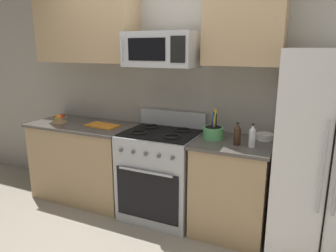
# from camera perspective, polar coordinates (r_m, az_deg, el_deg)

# --- Properties ---
(ground_plane) EXTENTS (16.00, 16.00, 0.00)m
(ground_plane) POSITION_cam_1_polar(r_m,az_deg,el_deg) (3.01, -7.42, -21.66)
(ground_plane) COLOR gray
(wall_back) EXTENTS (8.00, 0.10, 2.60)m
(wall_back) POSITION_cam_1_polar(r_m,az_deg,el_deg) (3.44, 1.55, 6.49)
(wall_back) COLOR #9E998E
(wall_back) RESTS_ON ground
(counter_left) EXTENTS (1.23, 0.64, 0.91)m
(counter_left) POSITION_cam_1_polar(r_m,az_deg,el_deg) (3.84, -14.96, -6.20)
(counter_left) COLOR tan
(counter_left) RESTS_ON ground
(range_oven) EXTENTS (0.76, 0.68, 1.09)m
(range_oven) POSITION_cam_1_polar(r_m,az_deg,el_deg) (3.31, -1.22, -8.66)
(range_oven) COLOR #B2B5BA
(range_oven) RESTS_ON ground
(counter_right) EXTENTS (0.71, 0.64, 0.91)m
(counter_right) POSITION_cam_1_polar(r_m,az_deg,el_deg) (3.09, 11.57, -11.00)
(counter_right) COLOR tan
(counter_right) RESTS_ON ground
(refrigerator) EXTENTS (0.81, 0.75, 1.75)m
(refrigerator) POSITION_cam_1_polar(r_m,az_deg,el_deg) (2.87, 27.29, -5.27)
(refrigerator) COLOR silver
(refrigerator) RESTS_ON ground
(microwave) EXTENTS (0.70, 0.44, 0.33)m
(microwave) POSITION_cam_1_polar(r_m,az_deg,el_deg) (3.08, -1.11, 13.88)
(microwave) COLOR #B2B5BA
(upper_cabinets_left) EXTENTS (1.22, 0.34, 0.76)m
(upper_cabinets_left) POSITION_cam_1_polar(r_m,az_deg,el_deg) (3.75, -14.81, 17.07)
(upper_cabinets_left) COLOR tan
(upper_cabinets_right) EXTENTS (0.70, 0.34, 0.76)m
(upper_cabinets_right) POSITION_cam_1_polar(r_m,az_deg,el_deg) (2.99, 13.94, 18.05)
(upper_cabinets_right) COLOR tan
(utensil_crock) EXTENTS (0.20, 0.20, 0.29)m
(utensil_crock) POSITION_cam_1_polar(r_m,az_deg,el_deg) (3.00, 8.27, -1.08)
(utensil_crock) COLOR #59AD66
(utensil_crock) RESTS_ON counter_right
(fruit_basket) EXTENTS (0.19, 0.19, 0.09)m
(fruit_basket) POSITION_cam_1_polar(r_m,az_deg,el_deg) (3.86, -19.36, 1.27)
(fruit_basket) COLOR #9E7A4C
(fruit_basket) RESTS_ON counter_left
(cutting_board) EXTENTS (0.40, 0.25, 0.02)m
(cutting_board) POSITION_cam_1_polar(r_m,az_deg,el_deg) (3.54, -11.96, 0.10)
(cutting_board) COLOR orange
(cutting_board) RESTS_ON counter_left
(bottle_soy) EXTENTS (0.06, 0.06, 0.21)m
(bottle_soy) POSITION_cam_1_polar(r_m,az_deg,el_deg) (2.84, 12.60, -1.55)
(bottle_soy) COLOR #382314
(bottle_soy) RESTS_ON counter_right
(bottle_vinegar) EXTENTS (0.06, 0.06, 0.21)m
(bottle_vinegar) POSITION_cam_1_polar(r_m,az_deg,el_deg) (2.80, 15.21, -1.85)
(bottle_vinegar) COLOR silver
(bottle_vinegar) RESTS_ON counter_right
(prep_bowl) EXTENTS (0.16, 0.16, 0.06)m
(prep_bowl) POSITION_cam_1_polar(r_m,az_deg,el_deg) (3.08, 17.35, -1.83)
(prep_bowl) COLOR white
(prep_bowl) RESTS_ON counter_right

